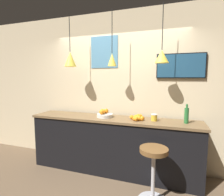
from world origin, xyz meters
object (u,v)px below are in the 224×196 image
juice_bottle (186,115)px  spread_jar (154,117)px  mounted_tv (181,66)px  bar_stool (153,166)px  fruit_bowl (104,114)px

juice_bottle → spread_jar: size_ratio=2.68×
juice_bottle → mounted_tv: (-0.10, 0.31, 0.77)m
bar_stool → juice_bottle: (0.43, 0.60, 0.59)m
mounted_tv → spread_jar: bearing=-140.8°
mounted_tv → bar_stool: bearing=-109.6°
bar_stool → mounted_tv: size_ratio=0.98×
fruit_bowl → spread_jar: bearing=-0.1°
spread_jar → mounted_tv: mounted_tv is taller
fruit_bowl → mounted_tv: bearing=13.9°
spread_jar → bar_stool: bearing=-84.5°
spread_jar → mounted_tv: 0.97m
bar_stool → spread_jar: (-0.06, 0.60, 0.52)m
juice_bottle → mounted_tv: 0.84m
juice_bottle → mounted_tv: bearing=108.3°
fruit_bowl → juice_bottle: (1.35, -0.00, 0.07)m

